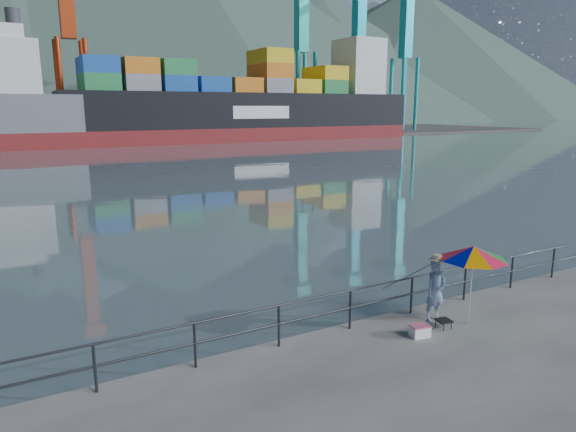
% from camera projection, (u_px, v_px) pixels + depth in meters
% --- Properties ---
extents(harbor_water, '(500.00, 280.00, 0.00)m').
position_uv_depth(harbor_water, '(29.00, 130.00, 121.98)').
color(harbor_water, slate).
rests_on(harbor_water, ground).
extents(far_dock, '(200.00, 40.00, 0.40)m').
position_uv_depth(far_dock, '(100.00, 136.00, 95.10)').
color(far_dock, '#514F4C').
rests_on(far_dock, ground).
extents(guardrail, '(22.00, 0.06, 1.03)m').
position_uv_depth(guardrail, '(316.00, 317.00, 12.20)').
color(guardrail, '#2D3033').
rests_on(guardrail, ground).
extents(mountains, '(600.00, 332.80, 80.00)m').
position_uv_depth(mountains, '(120.00, 27.00, 199.44)').
color(mountains, '#385147').
rests_on(mountains, ground).
extents(port_cranes, '(116.00, 28.00, 38.40)m').
position_uv_depth(port_cranes, '(222.00, 48.00, 94.03)').
color(port_cranes, red).
rests_on(port_cranes, ground).
extents(container_stacks, '(58.00, 8.40, 7.80)m').
position_uv_depth(container_stacks, '(211.00, 118.00, 105.82)').
color(container_stacks, '#267F3F').
rests_on(container_stacks, ground).
extents(fisherman, '(0.59, 0.39, 1.62)m').
position_uv_depth(fisherman, '(435.00, 291.00, 13.11)').
color(fisherman, '#294B8A').
rests_on(fisherman, ground).
extents(beach_umbrella, '(2.10, 2.10, 2.05)m').
position_uv_depth(beach_umbrella, '(473.00, 253.00, 12.67)').
color(beach_umbrella, white).
rests_on(beach_umbrella, ground).
extents(folding_stool, '(0.39, 0.39, 0.22)m').
position_uv_depth(folding_stool, '(444.00, 324.00, 12.78)').
color(folding_stool, black).
rests_on(folding_stool, ground).
extents(cooler_bag, '(0.49, 0.37, 0.26)m').
position_uv_depth(cooler_bag, '(420.00, 331.00, 12.32)').
color(cooler_bag, white).
rests_on(cooler_bag, ground).
extents(fishing_rod, '(0.20, 1.89, 1.33)m').
position_uv_depth(fishing_rod, '(407.00, 307.00, 14.18)').
color(fishing_rod, black).
rests_on(fishing_rod, ground).
extents(container_ship, '(59.84, 9.97, 18.10)m').
position_uv_depth(container_ship, '(257.00, 104.00, 87.47)').
color(container_ship, maroon).
rests_on(container_ship, ground).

